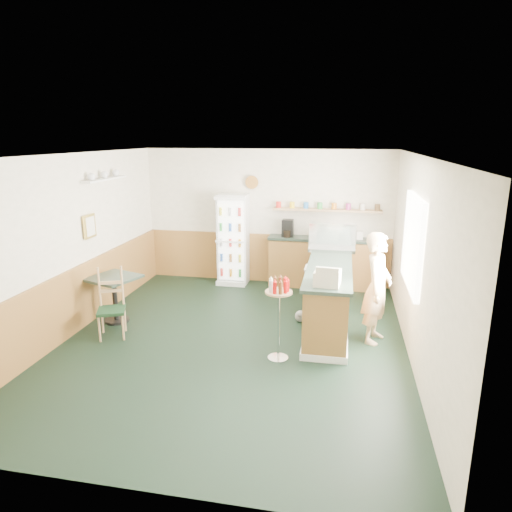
% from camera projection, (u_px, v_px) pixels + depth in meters
% --- Properties ---
extents(ground, '(6.00, 6.00, 0.00)m').
position_uv_depth(ground, '(233.00, 342.00, 6.74)').
color(ground, black).
rests_on(ground, ground).
extents(room_envelope, '(5.04, 6.02, 2.72)m').
position_uv_depth(room_envelope, '(228.00, 230.00, 7.09)').
color(room_envelope, silver).
rests_on(room_envelope, ground).
extents(service_counter, '(0.68, 3.01, 1.01)m').
position_uv_depth(service_counter, '(329.00, 294.00, 7.40)').
color(service_counter, olive).
rests_on(service_counter, ground).
extents(back_counter, '(2.24, 0.42, 1.69)m').
position_uv_depth(back_counter, '(324.00, 261.00, 9.04)').
color(back_counter, olive).
rests_on(back_counter, ground).
extents(drinks_fridge, '(0.60, 0.52, 1.83)m').
position_uv_depth(drinks_fridge, '(233.00, 239.00, 9.23)').
color(drinks_fridge, silver).
rests_on(drinks_fridge, ground).
extents(display_case, '(0.80, 0.42, 0.46)m').
position_uv_depth(display_case, '(332.00, 238.00, 7.90)').
color(display_case, silver).
rests_on(display_case, service_counter).
extents(cash_register, '(0.37, 0.38, 0.19)m').
position_uv_depth(cash_register, '(327.00, 278.00, 6.10)').
color(cash_register, beige).
rests_on(cash_register, service_counter).
extents(shopkeeper, '(0.53, 0.64, 1.64)m').
position_uv_depth(shopkeeper, '(377.00, 288.00, 6.58)').
color(shopkeeper, tan).
rests_on(shopkeeper, ground).
extents(condiment_stand, '(0.36, 0.36, 1.13)m').
position_uv_depth(condiment_stand, '(279.00, 306.00, 6.03)').
color(condiment_stand, silver).
rests_on(condiment_stand, ground).
extents(newspaper_rack, '(0.09, 0.41, 0.65)m').
position_uv_depth(newspaper_rack, '(307.00, 285.00, 7.51)').
color(newspaper_rack, black).
rests_on(newspaper_rack, ground).
extents(cafe_table, '(0.89, 0.89, 0.76)m').
position_uv_depth(cafe_table, '(114.00, 290.00, 7.35)').
color(cafe_table, black).
rests_on(cafe_table, ground).
extents(cafe_chair, '(0.51, 0.52, 1.05)m').
position_uv_depth(cafe_chair, '(113.00, 300.00, 6.86)').
color(cafe_chair, black).
rests_on(cafe_chair, ground).
extents(dog_doorstop, '(0.19, 0.24, 0.23)m').
position_uv_depth(dog_doorstop, '(301.00, 316.00, 7.42)').
color(dog_doorstop, gray).
rests_on(dog_doorstop, ground).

